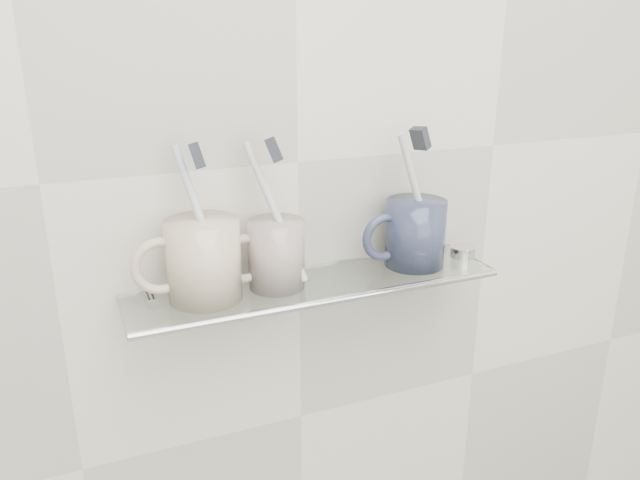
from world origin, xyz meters
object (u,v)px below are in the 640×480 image
shelf_glass (316,285)px  mug_center (276,254)px  mug_left (204,260)px  mug_right (415,233)px

shelf_glass → mug_center: mug_center is taller
mug_center → mug_left: bearing=-173.9°
shelf_glass → mug_right: mug_right is taller
shelf_glass → mug_right: (0.15, 0.00, 0.05)m
mug_center → mug_right: bearing=6.1°
shelf_glass → mug_left: (-0.15, 0.00, 0.06)m
shelf_glass → mug_right: size_ratio=5.26×
shelf_glass → mug_right: 0.16m
mug_left → mug_center: (0.09, 0.00, -0.01)m
mug_center → mug_right: 0.21m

